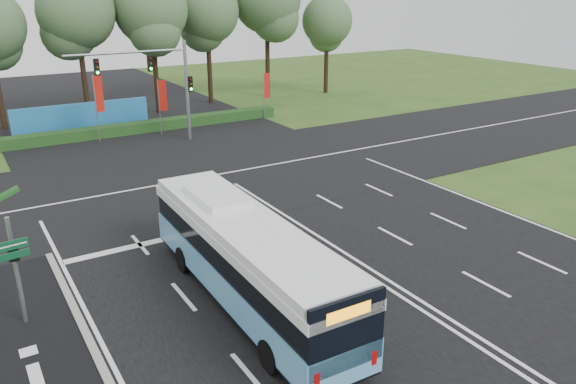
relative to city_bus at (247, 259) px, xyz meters
name	(u,v)px	position (x,y,z in m)	size (l,w,h in m)	color
ground	(334,254)	(4.78, 1.46, -1.68)	(120.00, 120.00, 0.00)	#2D4B19
road_main	(334,254)	(4.78, 1.46, -1.66)	(20.00, 120.00, 0.04)	black
road_cross	(214,176)	(4.78, 13.46, -1.66)	(120.00, 14.00, 0.05)	black
kerb_strip	(106,377)	(-5.32, -1.54, -1.62)	(0.25, 18.00, 0.12)	gray
city_bus	(247,259)	(0.00, 0.00, 0.00)	(2.70, 11.69, 3.34)	#599FCF
pedestrian_signal	(16,268)	(-6.84, 2.64, 0.37)	(0.35, 0.43, 3.76)	gray
banner_flag_left	(98,98)	(1.31, 24.84, 1.42)	(0.67, 0.28, 4.77)	gray
banner_flag_mid	(162,99)	(5.70, 24.27, 1.04)	(0.57, 0.29, 4.15)	gray
banner_flag_right	(266,88)	(15.00, 25.24, 0.85)	(0.57, 0.07, 3.84)	gray
traffic_light_gantry	(161,77)	(4.99, 21.96, 2.98)	(8.41, 0.28, 7.00)	gray
hedge	(145,127)	(4.78, 25.96, -1.28)	(22.00, 1.20, 0.80)	#143915
blue_hoarding	(82,118)	(0.78, 28.46, -0.58)	(10.00, 0.30, 2.20)	#1F6BA9
eucalyptus_row	(123,14)	(5.84, 32.77, 6.65)	(47.14, 8.43, 12.63)	black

